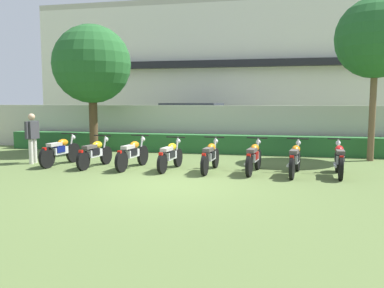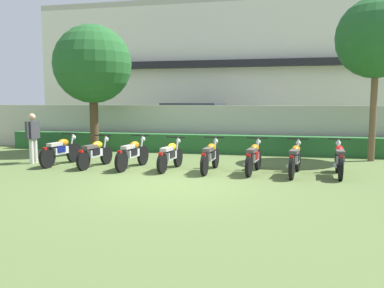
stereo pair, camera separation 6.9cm
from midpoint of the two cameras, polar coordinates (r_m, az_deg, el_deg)
name	(u,v)px [view 1 (the left image)]	position (r m, az deg, el deg)	size (l,w,h in m)	color
ground	(172,185)	(9.61, -3.11, -5.83)	(60.00, 60.00, 0.00)	#566B38
building	(237,72)	(24.37, 6.41, 10.20)	(22.19, 6.50, 7.43)	silver
compound_wall	(215,128)	(16.02, 3.24, 2.29)	(21.08, 0.30, 1.82)	#BCB7A8
hedge_row	(212,144)	(15.38, 2.82, 0.04)	(16.86, 0.70, 0.70)	#28602D
parked_car	(195,123)	(18.93, 0.30, 2.98)	(4.72, 2.59, 1.89)	#9EA3A8
tree_near_inspector	(92,65)	(15.88, -14.23, 10.94)	(2.95, 2.95, 4.86)	#4C3823
tree_far_side	(376,38)	(14.63, 24.67, 13.56)	(2.61, 2.61, 5.34)	brown
motorcycle_in_row_0	(60,151)	(13.05, -18.45, -0.91)	(0.60, 1.87, 0.98)	black
motorcycle_in_row_1	(95,153)	(12.37, -13.88, -1.24)	(0.60, 1.78, 0.94)	black
motorcycle_in_row_2	(132,153)	(11.93, -8.67, -1.33)	(0.60, 1.95, 0.97)	black
motorcycle_in_row_3	(170,155)	(11.55, -3.30, -1.60)	(0.60, 1.77, 0.94)	black
motorcycle_in_row_4	(210,156)	(11.30, 2.45, -1.72)	(0.60, 1.90, 0.96)	black
motorcycle_in_row_5	(254,157)	(11.18, 8.64, -1.85)	(0.60, 1.82, 0.96)	black
motorcycle_in_row_6	(295,159)	(11.09, 14.34, -2.03)	(0.61, 1.92, 0.97)	black
motorcycle_in_row_7	(339,159)	(11.30, 20.13, -2.03)	(0.60, 1.85, 0.98)	black
inspector_person	(32,134)	(13.69, -22.01, 1.30)	(0.22, 0.65, 1.60)	silver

